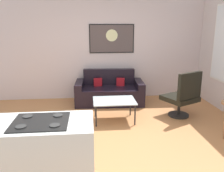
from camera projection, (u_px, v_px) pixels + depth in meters
ground at (116, 138)px, 4.22m from camera, size 6.40×6.40×0.04m
back_wall at (105, 46)px, 6.20m from camera, size 6.40×0.05×2.80m
couch at (109, 92)px, 6.00m from camera, size 1.72×0.90×0.82m
coffee_table at (114, 102)px, 4.83m from camera, size 0.85×0.63×0.44m
armchair at (183, 96)px, 4.99m from camera, size 0.84×0.82×1.01m
kitchen_counter at (15, 161)px, 2.65m from camera, size 1.78×0.66×0.93m
wall_painting at (112, 39)px, 6.13m from camera, size 1.17×0.03×0.74m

